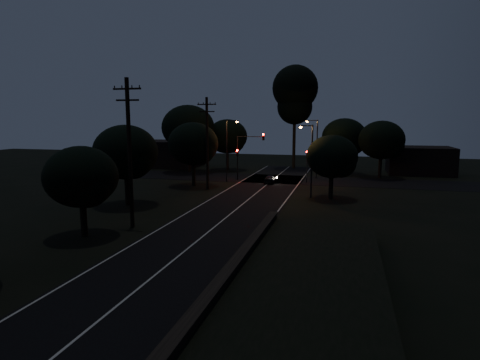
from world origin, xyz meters
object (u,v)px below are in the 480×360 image
Objects in this scene: streetlight_a at (228,146)px; signal_right at (307,161)px; tall_pine at (295,94)px; streetlight_c at (310,156)px; utility_pole_mid at (130,151)px; signal_left at (237,159)px; signal_mast at (250,148)px; utility_pole_far at (207,142)px; streetlight_b at (315,145)px; car at (270,179)px.

signal_right is at bearing 11.34° from streetlight_a.
streetlight_c is at bearing -79.07° from tall_pine.
signal_left is at bearing 86.79° from utility_pole_mid.
signal_mast is at bearing 179.97° from signal_right.
utility_pole_far reaches higher than streetlight_c.
utility_pole_mid is at bearing -112.99° from signal_right.
streetlight_c is at bearing -87.86° from streetlight_b.
streetlight_b is (9.91, 4.01, 1.80)m from signal_left.
streetlight_c is (11.83, 15.00, -1.39)m from utility_pole_mid.
tall_pine is 4.08× the size of signal_left.
tall_pine is 4.08× the size of signal_right.
tall_pine is 13.96m from streetlight_b.
signal_left is at bearing 180.00° from signal_right.
signal_mast is at bearing -104.62° from tall_pine.
utility_pole_far is at bearing -111.11° from signal_mast.
tall_pine reaches higher than utility_pole_far.
signal_right is 7.66m from signal_mast.
streetlight_a is (-9.91, -1.99, 1.80)m from signal_right.
utility_pole_mid is at bearing -97.04° from signal_mast.
signal_left is 9.20m from signal_right.
utility_pole_mid reaches higher than signal_mast.
streetlight_b is (11.31, 29.00, -1.10)m from utility_pole_mid.
signal_left is (-5.60, -15.01, -9.23)m from tall_pine.
car is (-5.14, -5.66, -4.11)m from streetlight_b.
signal_mast is at bearing -27.37° from car.
tall_pine is 2.09× the size of streetlight_a.
utility_pole_far is 12.05m from streetlight_c.
utility_pole_far reaches higher than signal_mast.
signal_left reaches higher than car.
utility_pole_mid is 3.54× the size of car.
streetlight_b is (8.22, 4.01, 0.30)m from signal_mast.
utility_pole_mid is 2.68× the size of signal_right.
streetlight_b is at bearing 92.14° from streetlight_c.
utility_pole_far is 2.56× the size of signal_right.
utility_pole_far reaches higher than signal_left.
tall_pine reaches higher than signal_left.
streetlight_c is (11.14, -8.00, -0.29)m from streetlight_a.
signal_right is at bearing -158.74° from car.
signal_mast is at bearing 0.13° from signal_left.
utility_pole_far is 3.37× the size of car.
utility_pole_far is 2.56× the size of signal_left.
utility_pole_far reaches higher than streetlight_a.
signal_left is at bearing -18.25° from car.
streetlight_b is at bearing 25.99° from signal_mast.
tall_pine is at bearing 69.64° from streetlight_a.
signal_left is 0.55× the size of streetlight_c.
utility_pole_far is 10.14m from car.
car is (3.08, -1.65, -3.81)m from signal_mast.
utility_pole_far is at bearing 46.62° from car.
signal_mast is 3.13m from streetlight_a.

